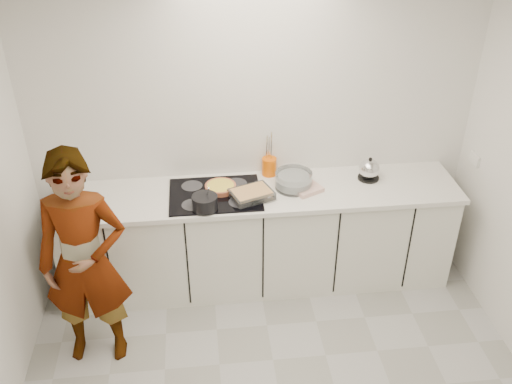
{
  "coord_description": "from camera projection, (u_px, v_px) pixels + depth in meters",
  "views": [
    {
      "loc": [
        -0.45,
        -2.55,
        3.31
      ],
      "look_at": [
        -0.05,
        1.05,
        1.05
      ],
      "focal_mm": 40.0,
      "sensor_mm": 36.0,
      "label": 1
    }
  ],
  "objects": [
    {
      "name": "baking_dish",
      "position": [
        251.0,
        194.0,
        4.42
      ],
      "size": [
        0.38,
        0.32,
        0.06
      ],
      "color": "silver",
      "rests_on": "hob"
    },
    {
      "name": "kettle",
      "position": [
        369.0,
        170.0,
        4.67
      ],
      "size": [
        0.18,
        0.18,
        0.2
      ],
      "color": "black",
      "rests_on": "countertop"
    },
    {
      "name": "wall_back",
      "position": [
        255.0,
        130.0,
        4.61
      ],
      "size": [
        3.6,
        0.0,
        2.6
      ],
      "primitive_type": "cube",
      "color": "white",
      "rests_on": "ground"
    },
    {
      "name": "mixing_bowl",
      "position": [
        294.0,
        181.0,
        4.56
      ],
      "size": [
        0.34,
        0.34,
        0.14
      ],
      "color": "silver",
      "rests_on": "countertop"
    },
    {
      "name": "saucepan",
      "position": [
        205.0,
        202.0,
        4.28
      ],
      "size": [
        0.23,
        0.23,
        0.19
      ],
      "color": "black",
      "rests_on": "hob"
    },
    {
      "name": "cook",
      "position": [
        85.0,
        262.0,
        3.89
      ],
      "size": [
        0.63,
        0.43,
        1.69
      ],
      "primitive_type": "imported",
      "rotation": [
        0.0,
        0.0,
        -0.04
      ],
      "color": "white",
      "rests_on": "floor"
    },
    {
      "name": "utensil_crock",
      "position": [
        269.0,
        166.0,
        4.73
      ],
      "size": [
        0.14,
        0.14,
        0.15
      ],
      "primitive_type": "cylinder",
      "rotation": [
        0.0,
        0.0,
        -0.17
      ],
      "color": "#FA6606",
      "rests_on": "countertop"
    },
    {
      "name": "ceiling",
      "position": [
        293.0,
        23.0,
        2.57
      ],
      "size": [
        3.6,
        3.2,
        0.0
      ],
      "primitive_type": "cube",
      "color": "white",
      "rests_on": "wall_back"
    },
    {
      "name": "tea_towel",
      "position": [
        308.0,
        189.0,
        4.54
      ],
      "size": [
        0.26,
        0.24,
        0.04
      ],
      "primitive_type": "cube",
      "rotation": [
        0.0,
        0.0,
        0.45
      ],
      "color": "white",
      "rests_on": "countertop"
    },
    {
      "name": "tart_dish",
      "position": [
        221.0,
        187.0,
        4.53
      ],
      "size": [
        0.28,
        0.28,
        0.04
      ],
      "color": "#AD593A",
      "rests_on": "hob"
    },
    {
      "name": "countertop",
      "position": [
        259.0,
        193.0,
        4.56
      ],
      "size": [
        3.24,
        0.64,
        0.04
      ],
      "primitive_type": "cube",
      "color": "white",
      "rests_on": "base_cabinets"
    },
    {
      "name": "hob",
      "position": [
        215.0,
        195.0,
        4.49
      ],
      "size": [
        0.72,
        0.54,
        0.01
      ],
      "primitive_type": "cube",
      "color": "black",
      "rests_on": "countertop"
    },
    {
      "name": "base_cabinets",
      "position": [
        259.0,
        239.0,
        4.8
      ],
      "size": [
        3.2,
        0.58,
        0.87
      ],
      "primitive_type": "cube",
      "color": "white",
      "rests_on": "floor"
    }
  ]
}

